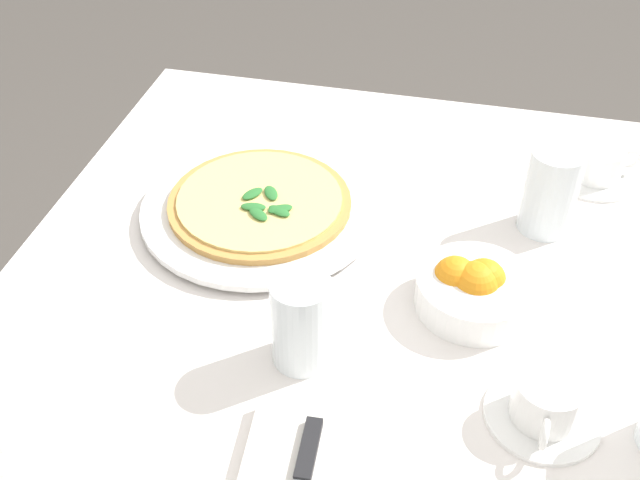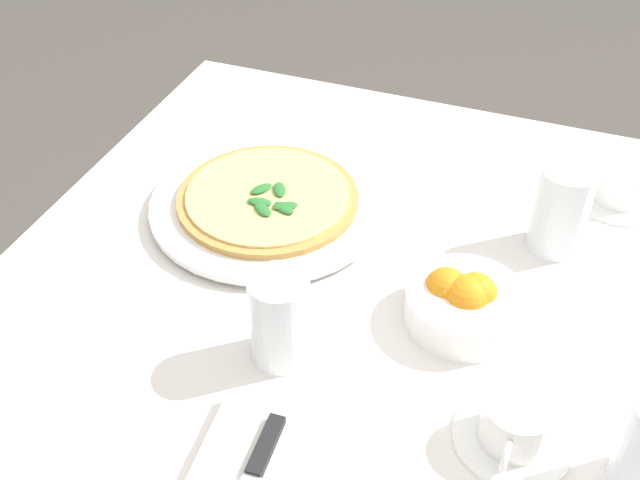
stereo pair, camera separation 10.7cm
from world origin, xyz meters
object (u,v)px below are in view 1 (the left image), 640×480
Objects in this scene: pizza at (260,202)px; coffee_cup_back_corner at (598,165)px; citrus_bowl at (473,287)px; pizza_plate at (260,209)px; water_glass_near_left at (301,326)px; coffee_cup_far_right at (546,403)px; water_glass_center_back at (549,196)px.

pizza is 2.05× the size of coffee_cup_back_corner.
coffee_cup_back_corner is 0.36m from citrus_bowl.
pizza_plate is 0.01m from pizza.
water_glass_near_left is at bearing -37.70° from coffee_cup_back_corner.
pizza_plate is 2.90× the size of water_glass_near_left.
pizza is (0.00, 0.00, 0.01)m from pizza_plate.
coffee_cup_back_corner is at bearing 171.34° from coffee_cup_far_right.
coffee_cup_far_right reaches higher than coffee_cup_back_corner.
citrus_bowl is at bearing -151.07° from coffee_cup_far_right.
pizza is at bearing 40.17° from pizza_plate.
pizza reaches higher than pizza_plate.
citrus_bowl is at bearing -27.25° from coffee_cup_back_corner.
coffee_cup_back_corner is (-0.21, 0.48, 0.01)m from pizza_plate.
citrus_bowl is (-0.17, -0.09, 0.00)m from coffee_cup_far_right.
pizza is 1.78× the size of citrus_bowl.
coffee_cup_back_corner is 1.02× the size of water_glass_center_back.
water_glass_center_back is at bearing 138.99° from water_glass_near_left.
pizza is 2.08× the size of water_glass_center_back.
water_glass_center_back is at bearing 99.41° from pizza.
water_glass_center_back is (-0.07, 0.41, 0.03)m from pizza.
pizza is at bearing -109.86° from citrus_bowl.
coffee_cup_back_corner is at bearing 113.31° from pizza.
water_glass_near_left reaches higher than pizza_plate.
coffee_cup_far_right is 1.03× the size of water_glass_center_back.
water_glass_center_back is at bearing 99.34° from pizza_plate.
coffee_cup_far_right reaches higher than pizza_plate.
pizza_plate is at bearing -139.83° from pizza.
pizza is at bearing -153.41° from water_glass_near_left.
coffee_cup_back_corner is at bearing 152.75° from citrus_bowl.
citrus_bowl reaches higher than pizza_plate.
pizza_plate is at bearing -109.91° from citrus_bowl.
water_glass_center_back reaches higher than water_glass_near_left.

